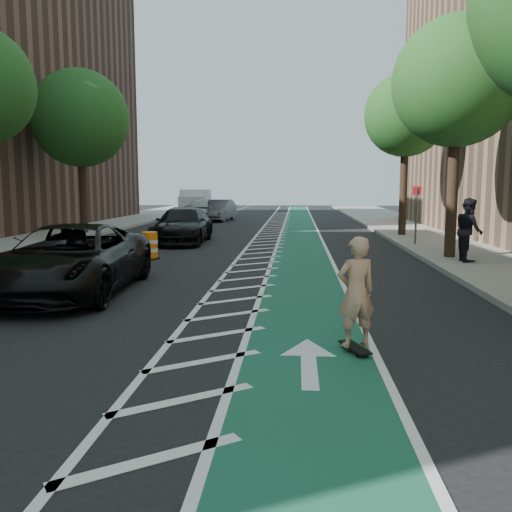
# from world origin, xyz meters

# --- Properties ---
(ground) EXTENTS (120.00, 120.00, 0.00)m
(ground) POSITION_xyz_m (0.00, 0.00, 0.00)
(ground) COLOR black
(ground) RESTS_ON ground
(bike_lane) EXTENTS (2.00, 90.00, 0.01)m
(bike_lane) POSITION_xyz_m (3.00, 10.00, 0.01)
(bike_lane) COLOR #195A3F
(bike_lane) RESTS_ON ground
(buffer_strip) EXTENTS (1.40, 90.00, 0.01)m
(buffer_strip) POSITION_xyz_m (1.50, 10.00, 0.01)
(buffer_strip) COLOR silver
(buffer_strip) RESTS_ON ground
(sidewalk_right) EXTENTS (5.00, 90.00, 0.15)m
(sidewalk_right) POSITION_xyz_m (9.50, 10.00, 0.07)
(sidewalk_right) COLOR gray
(sidewalk_right) RESTS_ON ground
(curb_right) EXTENTS (0.12, 90.00, 0.16)m
(curb_right) POSITION_xyz_m (7.05, 10.00, 0.08)
(curb_right) COLOR gray
(curb_right) RESTS_ON ground
(curb_left) EXTENTS (0.12, 90.00, 0.16)m
(curb_left) POSITION_xyz_m (-7.05, 10.00, 0.08)
(curb_left) COLOR gray
(curb_left) RESTS_ON ground
(tree_r_c) EXTENTS (4.20, 4.20, 7.90)m
(tree_r_c) POSITION_xyz_m (7.90, 8.00, 5.77)
(tree_r_c) COLOR #382619
(tree_r_c) RESTS_ON ground
(tree_r_d) EXTENTS (4.20, 4.20, 7.90)m
(tree_r_d) POSITION_xyz_m (7.90, 16.00, 5.77)
(tree_r_d) COLOR #382619
(tree_r_d) RESTS_ON ground
(tree_l_d) EXTENTS (4.20, 4.20, 7.90)m
(tree_l_d) POSITION_xyz_m (-7.90, 16.00, 5.77)
(tree_l_d) COLOR #382619
(tree_l_d) RESTS_ON ground
(sign_post) EXTENTS (0.35, 0.08, 2.47)m
(sign_post) POSITION_xyz_m (7.60, 12.00, 1.35)
(sign_post) COLOR #4C4C4C
(sign_post) RESTS_ON ground
(skateboard) EXTENTS (0.45, 0.77, 0.10)m
(skateboard) POSITION_xyz_m (3.70, -2.19, 0.08)
(skateboard) COLOR black
(skateboard) RESTS_ON ground
(skateboarder) EXTENTS (0.70, 0.58, 1.66)m
(skateboarder) POSITION_xyz_m (3.70, -2.19, 0.93)
(skateboarder) COLOR tan
(skateboarder) RESTS_ON skateboard
(suv_near) EXTENTS (2.90, 5.87, 1.60)m
(suv_near) POSITION_xyz_m (-2.40, 1.86, 0.80)
(suv_near) COLOR black
(suv_near) RESTS_ON ground
(suv_far) EXTENTS (2.25, 5.33, 1.53)m
(suv_far) POSITION_xyz_m (-2.18, 13.27, 0.77)
(suv_far) COLOR black
(suv_far) RESTS_ON ground
(car_silver) EXTENTS (2.10, 4.86, 1.63)m
(car_silver) POSITION_xyz_m (-4.03, 27.91, 0.82)
(car_silver) COLOR #A3A1A7
(car_silver) RESTS_ON ground
(car_grey) EXTENTS (2.18, 4.77, 1.52)m
(car_grey) POSITION_xyz_m (-2.78, 28.32, 0.76)
(car_grey) COLOR #525257
(car_grey) RESTS_ON ground
(pedestrian) EXTENTS (0.75, 0.96, 1.98)m
(pedestrian) POSITION_xyz_m (8.14, 7.01, 1.14)
(pedestrian) COLOR black
(pedestrian) RESTS_ON sidewalk_right
(box_truck) EXTENTS (2.66, 5.36, 2.17)m
(box_truck) POSITION_xyz_m (-6.08, 36.93, 1.00)
(box_truck) COLOR white
(box_truck) RESTS_ON ground
(barrel_a) EXTENTS (0.68, 0.68, 0.93)m
(barrel_a) POSITION_xyz_m (-2.20, 7.93, 0.44)
(barrel_a) COLOR orange
(barrel_a) RESTS_ON ground
(barrel_b) EXTENTS (0.62, 0.62, 0.85)m
(barrel_b) POSITION_xyz_m (-2.36, 11.43, 0.40)
(barrel_b) COLOR #FE480D
(barrel_b) RESTS_ON ground
(barrel_c) EXTENTS (0.69, 0.69, 0.93)m
(barrel_c) POSITION_xyz_m (-4.00, 18.65, 0.44)
(barrel_c) COLOR #D94C0B
(barrel_c) RESTS_ON ground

